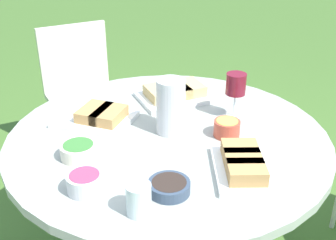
# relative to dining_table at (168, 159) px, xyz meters

# --- Properties ---
(dining_table) EXTENTS (1.27, 1.27, 0.75)m
(dining_table) POSITION_rel_dining_table_xyz_m (0.00, 0.00, 0.00)
(dining_table) COLOR #4C4C51
(dining_table) RESTS_ON ground_plane
(chair_near_right) EXTENTS (0.58, 0.59, 0.89)m
(chair_near_right) POSITION_rel_dining_table_xyz_m (1.03, -0.58, -0.11)
(chair_near_right) COLOR beige
(chair_near_right) RESTS_ON ground_plane
(water_pitcher) EXTENTS (0.12, 0.11, 0.22)m
(water_pitcher) POSITION_rel_dining_table_xyz_m (-0.00, -0.02, 0.23)
(water_pitcher) COLOR silver
(water_pitcher) RESTS_ON dining_table
(wine_glass) EXTENTS (0.08, 0.08, 0.19)m
(wine_glass) POSITION_rel_dining_table_xyz_m (-0.16, -0.28, 0.26)
(wine_glass) COLOR silver
(wine_glass) RESTS_ON dining_table
(platter_bread_main) EXTENTS (0.32, 0.35, 0.07)m
(platter_bread_main) POSITION_rel_dining_table_xyz_m (-0.36, 0.09, 0.15)
(platter_bread_main) COLOR white
(platter_bread_main) RESTS_ON dining_table
(platter_charcuterie) EXTENTS (0.35, 0.30, 0.06)m
(platter_charcuterie) POSITION_rel_dining_table_xyz_m (0.30, 0.07, 0.15)
(platter_charcuterie) COLOR white
(platter_charcuterie) RESTS_ON dining_table
(platter_sandwich_side) EXTENTS (0.38, 0.40, 0.07)m
(platter_sandwich_side) POSITION_rel_dining_table_xyz_m (0.15, -0.29, 0.15)
(platter_sandwich_side) COLOR white
(platter_sandwich_side) RESTS_ON dining_table
(bowl_fries) EXTENTS (0.10, 0.10, 0.07)m
(bowl_fries) POSITION_rel_dining_table_xyz_m (-0.20, -0.11, 0.16)
(bowl_fries) COLOR #B74733
(bowl_fries) RESTS_ON dining_table
(bowl_salad) EXTENTS (0.13, 0.13, 0.05)m
(bowl_salad) POSITION_rel_dining_table_xyz_m (0.18, 0.32, 0.15)
(bowl_salad) COLOR beige
(bowl_salad) RESTS_ON dining_table
(bowl_olives) EXTENTS (0.13, 0.13, 0.04)m
(bowl_olives) POSITION_rel_dining_table_xyz_m (-0.21, 0.32, 0.14)
(bowl_olives) COLOR #334256
(bowl_olives) RESTS_ON dining_table
(bowl_dip_red) EXTENTS (0.12, 0.12, 0.06)m
(bowl_dip_red) POSITION_rel_dining_table_xyz_m (0.02, 0.45, 0.15)
(bowl_dip_red) COLOR silver
(bowl_dip_red) RESTS_ON dining_table
(cup_water_near) EXTENTS (0.08, 0.08, 0.10)m
(cup_water_near) POSITION_rel_dining_table_xyz_m (-0.19, 0.45, 0.17)
(cup_water_near) COLOR silver
(cup_water_near) RESTS_ON dining_table
(handbag) EXTENTS (0.30, 0.14, 0.37)m
(handbag) POSITION_rel_dining_table_xyz_m (0.07, -1.15, -0.50)
(handbag) COLOR maroon
(handbag) RESTS_ON ground_plane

